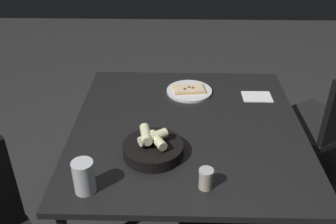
{
  "coord_description": "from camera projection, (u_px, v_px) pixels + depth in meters",
  "views": [
    {
      "loc": [
        -0.06,
        -1.54,
        1.77
      ],
      "look_at": [
        -0.1,
        -0.01,
        0.83
      ],
      "focal_mm": 40.26,
      "sensor_mm": 36.0,
      "label": 1
    }
  ],
  "objects": [
    {
      "name": "dining_table",
      "position": [
        187.0,
        134.0,
        1.87
      ],
      "size": [
        1.11,
        1.18,
        0.75
      ],
      "color": "black",
      "rests_on": "ground"
    },
    {
      "name": "beer_glass",
      "position": [
        84.0,
        178.0,
        1.42
      ],
      "size": [
        0.08,
        0.08,
        0.14
      ],
      "color": "silver",
      "rests_on": "dining_table"
    },
    {
      "name": "bread_basket",
      "position": [
        153.0,
        148.0,
        1.63
      ],
      "size": [
        0.26,
        0.26,
        0.12
      ],
      "color": "black",
      "rests_on": "dining_table"
    },
    {
      "name": "napkin",
      "position": [
        257.0,
        97.0,
        2.08
      ],
      "size": [
        0.16,
        0.12,
        0.0
      ],
      "color": "white",
      "rests_on": "dining_table"
    },
    {
      "name": "pepper_shaker",
      "position": [
        206.0,
        180.0,
        1.45
      ],
      "size": [
        0.06,
        0.06,
        0.09
      ],
      "color": "#BFB299",
      "rests_on": "dining_table"
    },
    {
      "name": "pizza_plate",
      "position": [
        189.0,
        91.0,
        2.12
      ],
      "size": [
        0.26,
        0.26,
        0.04
      ],
      "color": "white",
      "rests_on": "dining_table"
    },
    {
      "name": "chair_far",
      "position": [
        328.0,
        120.0,
        2.34
      ],
      "size": [
        0.61,
        0.61,
        0.88
      ],
      "color": "black",
      "rests_on": "ground"
    }
  ]
}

